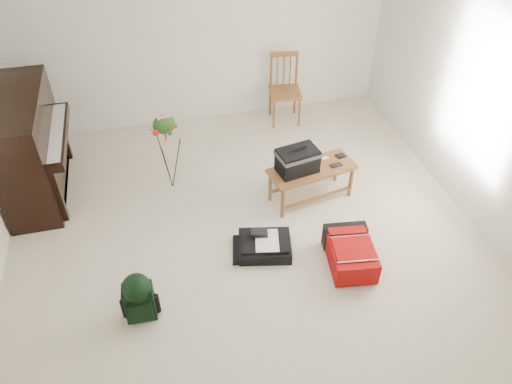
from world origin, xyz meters
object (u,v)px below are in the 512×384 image
object	(u,v)px
piano	(31,149)
dining_chair	(284,90)
black_duffel	(265,245)
flower_stand	(168,153)
red_suitcase	(349,250)
bench	(302,162)
green_backpack	(138,296)

from	to	relation	value
piano	dining_chair	distance (m)	3.36
dining_chair	black_duffel	bearing A→B (deg)	-103.31
piano	flower_stand	size ratio (longest dim) A/B	1.45
piano	black_duffel	world-z (taller)	piano
red_suitcase	flower_stand	distance (m)	2.32
dining_chair	flower_stand	xyz separation A→B (m)	(-1.74, -1.15, 0.03)
black_duffel	bench	bearing A→B (deg)	61.58
green_backpack	flower_stand	bearing A→B (deg)	77.94
dining_chair	red_suitcase	bearing A→B (deg)	-85.09
bench	black_duffel	world-z (taller)	bench
red_suitcase	black_duffel	size ratio (longest dim) A/B	1.12
bench	green_backpack	bearing A→B (deg)	-157.83
red_suitcase	flower_stand	bearing A→B (deg)	142.82
piano	green_backpack	bearing A→B (deg)	-64.35
piano	red_suitcase	distance (m)	3.71
dining_chair	red_suitcase	world-z (taller)	dining_chair
flower_stand	black_duffel	bearing A→B (deg)	-63.09
piano	green_backpack	distance (m)	2.39
piano	black_duffel	size ratio (longest dim) A/B	2.41
bench	flower_stand	xyz separation A→B (m)	(-1.43, 0.58, -0.04)
dining_chair	red_suitcase	xyz separation A→B (m)	(-0.11, -2.77, -0.32)
piano	black_duffel	xyz separation A→B (m)	(2.33, -1.60, -0.52)
flower_stand	green_backpack	bearing A→B (deg)	-110.53
dining_chair	flower_stand	distance (m)	2.08
black_duffel	green_backpack	distance (m)	1.43
piano	flower_stand	distance (m)	1.55
piano	dining_chair	xyz separation A→B (m)	(3.25, 0.83, -0.13)
piano	dining_chair	size ratio (longest dim) A/B	1.56
green_backpack	flower_stand	world-z (taller)	flower_stand
bench	flower_stand	world-z (taller)	flower_stand
piano	bench	world-z (taller)	piano
bench	red_suitcase	bearing A→B (deg)	-90.32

